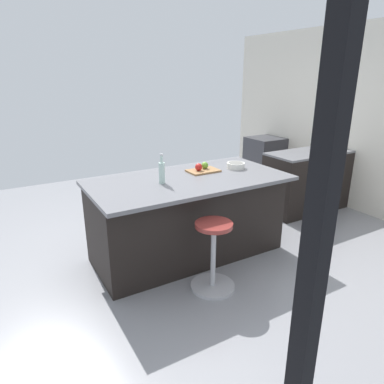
{
  "coord_description": "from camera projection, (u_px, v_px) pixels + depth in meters",
  "views": [
    {
      "loc": [
        1.96,
        3.27,
        2.02
      ],
      "look_at": [
        0.16,
        0.19,
        0.8
      ],
      "focal_mm": 32.44,
      "sensor_mm": 36.0,
      "label": 1
    }
  ],
  "objects": [
    {
      "name": "sink_cabinet",
      "position": [
        323.0,
        177.0,
        5.5
      ],
      "size": [
        2.05,
        0.6,
        1.2
      ],
      "color": "black",
      "rests_on": "ground_plane"
    },
    {
      "name": "water_bottle",
      "position": [
        162.0,
        172.0,
        3.56
      ],
      "size": [
        0.06,
        0.06,
        0.31
      ],
      "color": "silver",
      "rests_on": "kitchen_island"
    },
    {
      "name": "ground_plane",
      "position": [
        196.0,
        247.0,
        4.26
      ],
      "size": [
        7.39,
        7.39,
        0.0
      ],
      "primitive_type": "plane",
      "color": "gray"
    },
    {
      "name": "apple_red",
      "position": [
        199.0,
        167.0,
        3.98
      ],
      "size": [
        0.09,
        0.09,
        0.09
      ],
      "primitive_type": "sphere",
      "color": "red",
      "rests_on": "cutting_board"
    },
    {
      "name": "interior_partition_left",
      "position": [
        359.0,
        120.0,
        5.17
      ],
      "size": [
        0.15,
        5.52,
        2.73
      ],
      "color": "silver",
      "rests_on": "ground_plane"
    },
    {
      "name": "oven_range",
      "position": [
        264.0,
        161.0,
        6.63
      ],
      "size": [
        0.6,
        0.61,
        0.89
      ],
      "color": "#38383D",
      "rests_on": "ground_plane"
    },
    {
      "name": "apple_green",
      "position": [
        205.0,
        165.0,
        4.07
      ],
      "size": [
        0.08,
        0.08,
        0.08
      ],
      "primitive_type": "sphere",
      "color": "#609E2D",
      "rests_on": "cutting_board"
    },
    {
      "name": "fruit_bowl",
      "position": [
        236.0,
        165.0,
        4.15
      ],
      "size": [
        0.21,
        0.21,
        0.07
      ],
      "color": "silver",
      "rests_on": "kitchen_island"
    },
    {
      "name": "cutting_board",
      "position": [
        203.0,
        171.0,
        4.03
      ],
      "size": [
        0.36,
        0.24,
        0.02
      ],
      "primitive_type": "cube",
      "color": "olive",
      "rests_on": "kitchen_island"
    },
    {
      "name": "kitchen_island",
      "position": [
        188.0,
        216.0,
        3.95
      ],
      "size": [
        2.17,
        1.09,
        0.94
      ],
      "color": "black",
      "rests_on": "ground_plane"
    },
    {
      "name": "stool_by_window",
      "position": [
        213.0,
        258.0,
        3.35
      ],
      "size": [
        0.44,
        0.44,
        0.7
      ],
      "color": "#B7B7BC",
      "rests_on": "ground_plane"
    }
  ]
}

